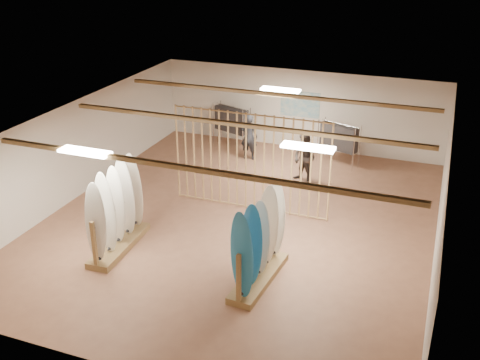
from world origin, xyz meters
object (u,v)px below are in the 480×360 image
at_px(clothing_rack_b, 339,137).
at_px(shopper_b, 305,155).
at_px(shopper_a, 249,134).
at_px(rack_left, 117,222).
at_px(clothing_rack_a, 231,120).
at_px(rack_right, 259,253).

xyz_separation_m(clothing_rack_b, shopper_b, (-0.69, -1.77, -0.07)).
distance_m(clothing_rack_b, shopper_b, 1.90).
bearing_deg(clothing_rack_b, shopper_a, -149.24).
xyz_separation_m(rack_left, clothing_rack_b, (3.92, 7.24, 0.23)).
xyz_separation_m(rack_left, shopper_a, (0.99, 6.69, 0.18)).
xyz_separation_m(rack_left, clothing_rack_a, (-0.02, 7.63, 0.27)).
relative_size(rack_left, clothing_rack_a, 1.48).
xyz_separation_m(rack_right, shopper_b, (-0.44, 5.60, 0.17)).
bearing_deg(rack_right, rack_left, -177.57).
distance_m(rack_right, clothing_rack_a, 8.60).
xyz_separation_m(rack_right, clothing_rack_a, (-3.69, 7.77, 0.27)).
bearing_deg(shopper_b, rack_right, -61.23).
bearing_deg(clothing_rack_b, clothing_rack_a, -165.61).
height_order(clothing_rack_a, shopper_b, shopper_b).
xyz_separation_m(rack_right, clothing_rack_b, (0.25, 7.38, 0.24)).
xyz_separation_m(clothing_rack_b, shopper_a, (-2.94, -0.55, -0.05)).
bearing_deg(rack_right, clothing_rack_b, 92.58).
bearing_deg(shopper_a, shopper_b, 149.77).
bearing_deg(shopper_a, clothing_rack_b, -171.13).
distance_m(rack_left, shopper_b, 6.36).
relative_size(rack_right, shopper_b, 1.27).
relative_size(rack_right, clothing_rack_a, 1.48).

